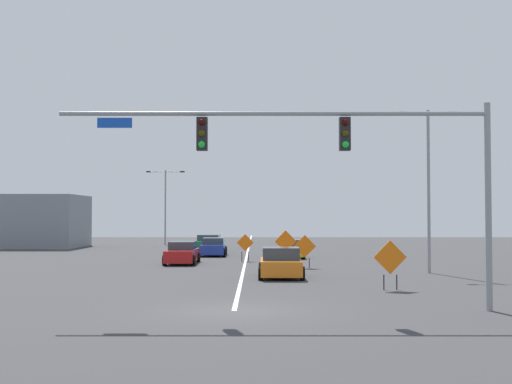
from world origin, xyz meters
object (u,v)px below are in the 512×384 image
at_px(street_lamp_near_left, 428,177).
at_px(car_red_near, 182,253).
at_px(car_blue_passing, 213,247).
at_px(car_yellow_mid, 290,249).
at_px(construction_sign_median_far, 245,244).
at_px(construction_sign_right_shoulder, 305,248).
at_px(street_lamp_far_left, 165,200).
at_px(construction_sign_left_lane, 285,243).
at_px(construction_sign_right_lane, 390,259).
at_px(car_green_distant, 209,244).
at_px(car_orange_approaching, 281,264).
at_px(traffic_signal_assembly, 339,150).

xyz_separation_m(street_lamp_near_left, car_red_near, (-13.56, 6.74, -4.33)).
distance_m(car_blue_passing, car_yellow_mid, 6.13).
bearing_deg(construction_sign_median_far, car_red_near, -149.25).
bearing_deg(construction_sign_right_shoulder, street_lamp_near_left, -28.57).
distance_m(street_lamp_far_left, construction_sign_left_lane, 29.83).
xyz_separation_m(street_lamp_near_left, construction_sign_right_lane, (-3.61, -7.87, -3.73)).
xyz_separation_m(street_lamp_near_left, construction_sign_right_shoulder, (-6.20, 3.38, -3.80)).
relative_size(construction_sign_right_shoulder, car_red_near, 0.42).
bearing_deg(car_red_near, street_lamp_near_left, -26.42).
bearing_deg(construction_sign_right_shoulder, car_red_near, 155.46).
xyz_separation_m(construction_sign_right_lane, car_blue_passing, (-8.55, 22.80, -0.61)).
bearing_deg(car_red_near, construction_sign_right_shoulder, -24.54).
height_order(construction_sign_right_shoulder, car_red_near, construction_sign_right_shoulder).
bearing_deg(car_green_distant, car_yellow_mid, -53.46).
distance_m(street_lamp_far_left, car_green_distant, 13.96).
height_order(street_lamp_near_left, car_orange_approaching, street_lamp_near_left).
bearing_deg(car_blue_passing, street_lamp_far_left, 108.26).
bearing_deg(car_yellow_mid, street_lamp_near_left, -62.19).
height_order(construction_sign_right_shoulder, car_yellow_mid, construction_sign_right_shoulder).
distance_m(construction_sign_median_far, car_red_near, 4.52).
relative_size(traffic_signal_assembly, street_lamp_near_left, 1.60).
relative_size(street_lamp_near_left, car_yellow_mid, 2.08).
bearing_deg(traffic_signal_assembly, car_blue_passing, 101.42).
bearing_deg(street_lamp_far_left, car_blue_passing, -71.74).
relative_size(street_lamp_far_left, street_lamp_near_left, 0.90).
height_order(street_lamp_far_left, construction_sign_median_far, street_lamp_far_left).
relative_size(car_green_distant, car_orange_approaching, 1.17).
bearing_deg(construction_sign_left_lane, car_orange_approaching, -94.12).
bearing_deg(car_blue_passing, street_lamp_near_left, -50.84).
bearing_deg(traffic_signal_assembly, construction_sign_right_shoulder, 89.45).
relative_size(traffic_signal_assembly, street_lamp_far_left, 1.79).
bearing_deg(car_yellow_mid, street_lamp_far_left, 119.18).
xyz_separation_m(construction_sign_left_lane, car_green_distant, (-5.73, 15.23, -0.68)).
bearing_deg(car_yellow_mid, car_green_distant, 126.54).
height_order(construction_sign_right_lane, construction_sign_left_lane, construction_sign_left_lane).
height_order(car_red_near, car_orange_approaching, car_orange_approaching).
bearing_deg(construction_sign_left_lane, car_green_distant, 110.63).
bearing_deg(street_lamp_far_left, construction_sign_right_lane, -70.46).
relative_size(street_lamp_far_left, car_red_near, 1.69).
height_order(traffic_signal_assembly, car_red_near, traffic_signal_assembly).
height_order(traffic_signal_assembly, car_orange_approaching, traffic_signal_assembly).
relative_size(construction_sign_median_far, car_red_near, 0.39).
relative_size(construction_sign_right_shoulder, car_yellow_mid, 0.46).
bearing_deg(street_lamp_near_left, construction_sign_right_shoulder, 151.43).
distance_m(construction_sign_median_far, car_blue_passing, 6.40).
distance_m(street_lamp_near_left, car_red_near, 15.74).
xyz_separation_m(construction_sign_right_lane, car_green_distant, (-9.32, 28.90, -0.59)).
distance_m(construction_sign_median_far, car_orange_approaching, 11.72).
bearing_deg(car_red_near, car_yellow_mid, 39.10).
bearing_deg(construction_sign_right_shoulder, traffic_signal_assembly, -90.55).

